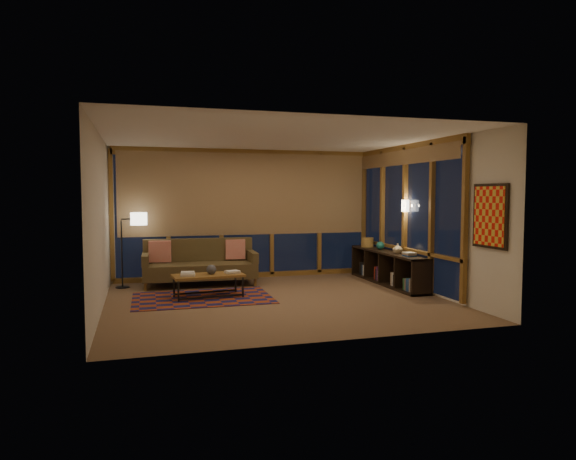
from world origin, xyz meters
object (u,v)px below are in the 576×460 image
object	(u,v)px
sofa	(200,263)
coffee_table	(208,286)
bookshelf	(387,268)
floor_lamp	(122,250)

from	to	relation	value
sofa	coffee_table	bearing A→B (deg)	-87.83
coffee_table	bookshelf	world-z (taller)	bookshelf
bookshelf	floor_lamp	bearing A→B (deg)	168.18
coffee_table	bookshelf	distance (m)	3.57
floor_lamp	coffee_table	bearing A→B (deg)	-58.35
coffee_table	bookshelf	xyz separation A→B (m)	(3.56, 0.33, 0.13)
coffee_table	floor_lamp	bearing A→B (deg)	130.95
sofa	coffee_table	xyz separation A→B (m)	(0.00, -1.21, -0.24)
coffee_table	bookshelf	size ratio (longest dim) A/B	0.46
floor_lamp	bookshelf	bearing A→B (deg)	-26.44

